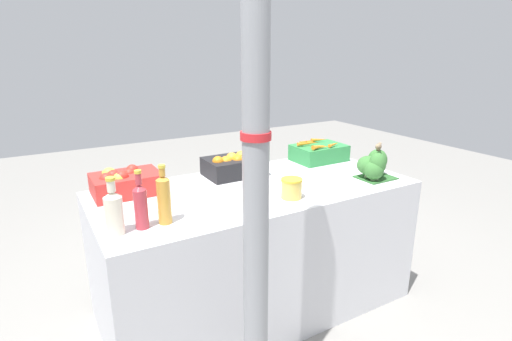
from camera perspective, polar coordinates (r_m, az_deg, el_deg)
ground_plane at (r=2.72m, az=-0.00°, el=-18.49°), size 10.00×10.00×0.00m
market_table at (r=2.51m, az=-0.00°, el=-11.01°), size 1.85×0.86×0.80m
support_pole at (r=1.47m, az=-0.04°, el=0.63°), size 0.11×0.11×2.33m
apple_crate at (r=2.33m, az=-18.29°, el=-1.57°), size 0.36×0.26×0.15m
orange_crate at (r=2.54m, az=-3.15°, el=0.75°), size 0.36×0.26×0.15m
carrot_crate at (r=2.91m, az=8.96°, el=2.58°), size 0.36×0.26×0.15m
broccoli_pile at (r=2.58m, az=16.50°, el=0.72°), size 0.23×0.20×0.18m
juice_bottle_cloudy at (r=1.84m, az=-19.64°, el=-5.48°), size 0.08×0.08×0.26m
juice_bottle_ruby at (r=1.85m, az=-16.15°, el=-4.71°), size 0.06×0.06×0.27m
juice_bottle_amber at (r=1.88m, az=-13.02°, el=-3.91°), size 0.06×0.06×0.28m
pickle_jar at (r=2.16m, az=5.10°, el=-2.55°), size 0.12×0.12×0.11m
sparrow_bird at (r=2.55m, az=17.09°, el=3.29°), size 0.12×0.09×0.05m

